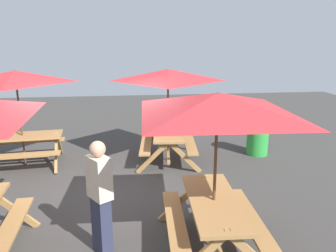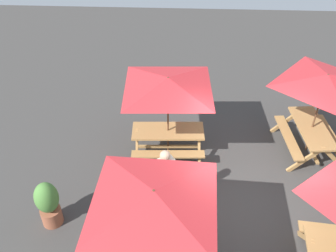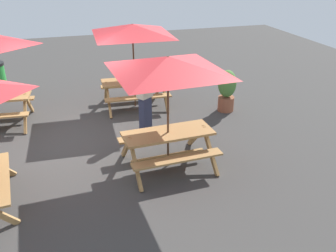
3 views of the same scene
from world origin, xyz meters
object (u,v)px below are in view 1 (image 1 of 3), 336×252
(picnic_table_0, at_px, (16,84))
(picnic_table_3, at_px, (217,116))
(picnic_table_1, at_px, (168,82))
(trash_bin_green, at_px, (258,136))
(person_standing, at_px, (100,195))

(picnic_table_0, xyz_separation_m, picnic_table_3, (-3.72, -3.71, 0.00))
(picnic_table_1, distance_m, picnic_table_3, 3.66)
(trash_bin_green, bearing_deg, picnic_table_1, 94.31)
(trash_bin_green, bearing_deg, picnic_table_0, 91.09)
(picnic_table_0, height_order, picnic_table_1, same)
(trash_bin_green, xyz_separation_m, person_standing, (-3.75, 3.80, 0.39))
(picnic_table_0, bearing_deg, picnic_table_3, 129.55)
(picnic_table_0, height_order, picnic_table_3, same)
(picnic_table_1, relative_size, person_standing, 1.40)
(picnic_table_1, distance_m, trash_bin_green, 2.85)
(picnic_table_1, xyz_separation_m, trash_bin_green, (0.18, -2.42, -1.49))
(picnic_table_0, bearing_deg, picnic_table_1, 173.46)
(picnic_table_1, xyz_separation_m, person_standing, (-3.56, 1.38, -1.10))
(trash_bin_green, bearing_deg, picnic_table_3, 150.13)
(picnic_table_3, bearing_deg, person_standing, 89.45)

